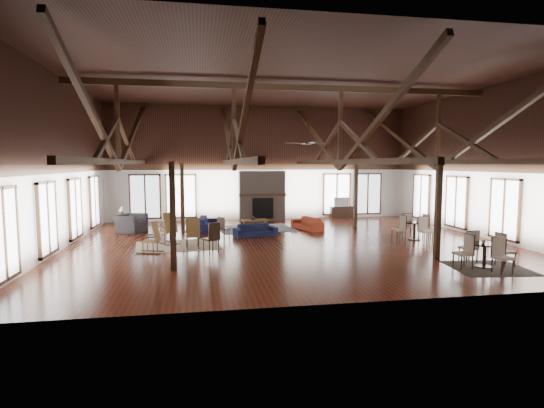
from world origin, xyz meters
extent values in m
plane|color=#5A1F12|center=(0.00, 0.00, 0.00)|extent=(16.00, 16.00, 0.00)
cube|color=black|center=(0.00, 0.00, 6.00)|extent=(16.00, 14.00, 0.02)
cube|color=silver|center=(0.00, 7.00, 3.00)|extent=(16.00, 0.02, 6.00)
cube|color=silver|center=(0.00, -7.00, 3.00)|extent=(16.00, 0.02, 6.00)
cube|color=silver|center=(-8.00, 0.00, 3.00)|extent=(0.02, 14.00, 6.00)
cube|color=silver|center=(8.00, 0.00, 3.00)|extent=(0.02, 14.00, 6.00)
cube|color=#311F0D|center=(0.00, 0.00, 5.75)|extent=(15.60, 0.18, 0.22)
cube|color=#311F0D|center=(-6.00, 0.00, 3.05)|extent=(0.16, 13.70, 0.18)
cube|color=#311F0D|center=(-6.00, 0.00, 4.40)|extent=(0.14, 0.14, 2.70)
cube|color=#311F0D|center=(-6.00, 3.50, 4.28)|extent=(0.15, 7.07, 3.12)
cube|color=#311F0D|center=(-6.00, -3.50, 4.28)|extent=(0.15, 7.07, 3.12)
cube|color=#311F0D|center=(-2.00, 0.00, 3.05)|extent=(0.16, 13.70, 0.18)
cube|color=#311F0D|center=(-2.00, 0.00, 4.40)|extent=(0.14, 0.14, 2.70)
cube|color=#311F0D|center=(-2.00, 3.50, 4.28)|extent=(0.15, 7.07, 3.12)
cube|color=#311F0D|center=(-2.00, -3.50, 4.28)|extent=(0.15, 7.07, 3.12)
cube|color=#311F0D|center=(2.00, 0.00, 3.05)|extent=(0.16, 13.70, 0.18)
cube|color=#311F0D|center=(2.00, 0.00, 4.40)|extent=(0.14, 0.14, 2.70)
cube|color=#311F0D|center=(2.00, 3.50, 4.28)|extent=(0.15, 7.07, 3.12)
cube|color=#311F0D|center=(2.00, -3.50, 4.28)|extent=(0.15, 7.07, 3.12)
cube|color=#311F0D|center=(6.00, 0.00, 3.05)|extent=(0.16, 13.70, 0.18)
cube|color=#311F0D|center=(6.00, 0.00, 4.40)|extent=(0.14, 0.14, 2.70)
cube|color=#311F0D|center=(6.00, 3.50, 4.28)|extent=(0.15, 7.07, 3.12)
cube|color=#311F0D|center=(6.00, -3.50, 4.28)|extent=(0.15, 7.07, 3.12)
cube|color=#311F0D|center=(-4.00, -3.50, 1.52)|extent=(0.16, 0.16, 3.05)
cube|color=#311F0D|center=(4.00, -3.50, 1.52)|extent=(0.16, 0.16, 3.05)
cube|color=#311F0D|center=(-4.00, 3.50, 1.52)|extent=(0.16, 0.16, 3.05)
cube|color=#311F0D|center=(4.00, 3.50, 1.52)|extent=(0.16, 0.16, 3.05)
cube|color=#726257|center=(0.00, 6.68, 1.30)|extent=(2.40, 0.62, 2.60)
cube|color=black|center=(0.00, 6.36, 0.65)|extent=(1.10, 0.06, 1.10)
cube|color=#311C0E|center=(0.00, 6.40, 1.35)|extent=(2.50, 0.20, 0.12)
cylinder|color=black|center=(0.50, -1.00, 4.05)|extent=(0.04, 0.04, 0.70)
cylinder|color=black|center=(0.50, -1.00, 3.70)|extent=(0.20, 0.20, 0.10)
cube|color=black|center=(0.95, -1.00, 3.70)|extent=(0.70, 0.12, 0.02)
cube|color=black|center=(0.50, -0.55, 3.70)|extent=(0.12, 0.70, 0.02)
cube|color=black|center=(0.05, -1.00, 3.70)|extent=(0.70, 0.12, 0.02)
cube|color=black|center=(0.50, -1.45, 3.70)|extent=(0.12, 0.70, 0.02)
imported|color=#121833|center=(-1.02, 1.65, 0.26)|extent=(1.87, 1.12, 0.51)
imported|color=#141334|center=(-2.86, 3.49, 0.31)|extent=(2.14, 0.95, 0.61)
imported|color=maroon|center=(1.56, 3.16, 0.26)|extent=(1.94, 1.21, 0.53)
cube|color=brown|center=(-0.80, 3.49, 0.42)|extent=(1.26, 0.77, 0.06)
cube|color=brown|center=(-1.29, 3.29, 0.20)|extent=(0.06, 0.06, 0.39)
cube|color=brown|center=(-1.29, 3.68, 0.20)|extent=(0.06, 0.06, 0.39)
cube|color=brown|center=(-0.30, 3.29, 0.20)|extent=(0.06, 0.06, 0.39)
cube|color=brown|center=(-0.30, 3.68, 0.20)|extent=(0.06, 0.06, 0.39)
imported|color=#B2B2B2|center=(-0.88, 3.39, 0.56)|extent=(0.24, 0.24, 0.21)
imported|color=#262628|center=(-6.23, 3.60, 0.39)|extent=(1.52, 1.44, 0.78)
cube|color=black|center=(-6.73, 4.54, 0.28)|extent=(0.42, 0.42, 0.57)
cylinder|color=black|center=(-6.73, 4.54, 0.73)|extent=(0.08, 0.08, 0.34)
cone|color=beige|center=(-6.73, 4.54, 0.96)|extent=(0.30, 0.30, 0.24)
cube|color=brown|center=(-4.47, 0.60, 0.46)|extent=(0.71, 0.71, 0.05)
cube|color=brown|center=(-4.34, 0.40, 0.82)|extent=(0.55, 0.46, 0.76)
cube|color=black|center=(-4.65, 0.48, 0.03)|extent=(0.56, 0.80, 0.05)
cube|color=black|center=(-4.29, 0.72, 0.03)|extent=(0.56, 0.80, 0.05)
cube|color=brown|center=(-3.53, -0.29, 0.42)|extent=(0.52, 0.50, 0.05)
cube|color=brown|center=(-3.51, -0.51, 0.75)|extent=(0.49, 0.22, 0.69)
cube|color=black|center=(-3.73, -0.31, 0.02)|extent=(0.12, 0.85, 0.05)
cube|color=black|center=(-3.33, -0.27, 0.02)|extent=(0.12, 0.85, 0.05)
cube|color=brown|center=(-4.92, -0.99, 0.40)|extent=(0.55, 0.56, 0.05)
cube|color=brown|center=(-4.71, -1.04, 0.72)|extent=(0.29, 0.49, 0.67)
cube|color=black|center=(-4.97, -1.17, 0.02)|extent=(0.80, 0.25, 0.05)
cube|color=black|center=(-4.87, -0.80, 0.02)|extent=(0.80, 0.25, 0.05)
cube|color=black|center=(-2.31, 1.33, 0.40)|extent=(0.53, 0.53, 0.04)
cube|color=black|center=(-2.43, 1.21, 0.64)|extent=(0.29, 0.29, 0.49)
cylinder|color=black|center=(-2.31, 1.33, 0.20)|extent=(0.03, 0.03, 0.40)
cube|color=black|center=(-2.90, -1.35, 0.48)|extent=(0.61, 0.61, 0.05)
cube|color=black|center=(-2.80, -1.53, 0.76)|extent=(0.40, 0.27, 0.58)
cylinder|color=black|center=(-2.90, -1.35, 0.24)|extent=(0.04, 0.04, 0.48)
cylinder|color=black|center=(4.80, -4.66, 0.68)|extent=(0.81, 0.81, 0.04)
cylinder|color=black|center=(4.80, -4.66, 0.35)|extent=(0.10, 0.10, 0.66)
cylinder|color=black|center=(4.80, -4.66, 0.02)|extent=(0.48, 0.48, 0.04)
cylinder|color=black|center=(5.05, -0.16, 0.68)|extent=(0.81, 0.81, 0.04)
cylinder|color=black|center=(5.05, -0.16, 0.35)|extent=(0.10, 0.10, 0.66)
cylinder|color=black|center=(5.05, -0.16, 0.02)|extent=(0.48, 0.48, 0.04)
imported|color=#B2B2B2|center=(4.77, -4.63, 0.75)|extent=(0.14, 0.14, 0.09)
imported|color=#B2B2B2|center=(5.14, -0.21, 0.75)|extent=(0.14, 0.14, 0.09)
cube|color=black|center=(4.44, 6.75, 0.31)|extent=(1.26, 0.47, 0.63)
imported|color=#B2B2B2|center=(4.40, 6.75, 0.88)|extent=(0.89, 0.21, 0.51)
cube|color=#CAAD8C|center=(-4.07, 0.15, 0.01)|extent=(3.19, 2.64, 0.01)
cube|color=#17163E|center=(-0.74, 3.66, 0.01)|extent=(3.59, 2.86, 0.01)
cube|color=black|center=(4.88, -4.77, 0.01)|extent=(2.27, 2.11, 0.01)
camera|label=1|loc=(-3.26, -15.45, 2.99)|focal=28.00mm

